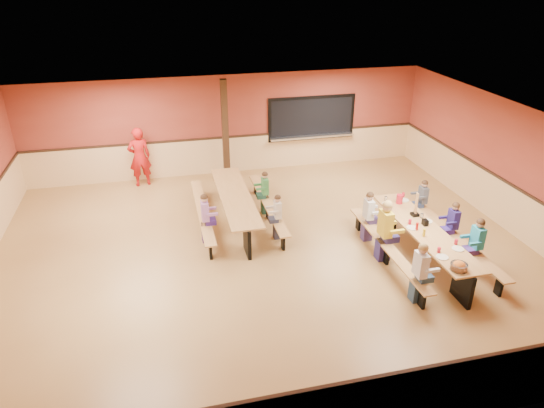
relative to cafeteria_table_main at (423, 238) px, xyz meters
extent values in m
plane|color=olive|center=(-3.27, 0.99, -0.53)|extent=(12.00, 12.00, 0.00)
cube|color=brown|center=(-3.27, 5.99, 0.97)|extent=(12.00, 0.04, 3.00)
cube|color=brown|center=(-3.27, -4.01, 0.97)|extent=(12.00, 0.04, 3.00)
cube|color=brown|center=(2.73, 0.99, 0.97)|extent=(0.04, 10.00, 3.00)
cube|color=white|center=(-3.27, 0.99, 2.47)|extent=(12.00, 10.00, 0.04)
cube|color=black|center=(-0.67, 5.96, 1.02)|extent=(2.60, 0.06, 1.20)
cube|color=silver|center=(-0.67, 5.87, 0.45)|extent=(2.70, 0.28, 0.06)
cube|color=#321E10|center=(-3.47, 5.39, 0.97)|extent=(0.18, 0.18, 3.00)
cube|color=#B68148|center=(0.00, 0.00, 0.19)|extent=(0.75, 3.60, 0.04)
cube|color=black|center=(0.00, -1.55, -0.18)|extent=(0.08, 0.60, 0.70)
cube|color=black|center=(0.00, 1.55, -0.18)|extent=(0.08, 0.60, 0.70)
cube|color=#B68148|center=(-0.83, 0.00, -0.09)|extent=(0.26, 3.60, 0.04)
cube|color=black|center=(-0.83, 0.00, -0.32)|extent=(0.06, 0.18, 0.41)
cube|color=#B68148|center=(0.82, 0.00, -0.09)|extent=(0.26, 3.60, 0.04)
cube|color=black|center=(0.82, 0.00, -0.32)|extent=(0.06, 0.18, 0.41)
cube|color=#B68148|center=(-3.67, 2.64, 0.19)|extent=(0.75, 3.60, 0.04)
cube|color=black|center=(-3.67, 1.09, -0.18)|extent=(0.08, 0.60, 0.70)
cube|color=black|center=(-3.67, 4.19, -0.18)|extent=(0.08, 0.60, 0.70)
cube|color=#B68148|center=(-4.50, 2.64, -0.09)|extent=(0.26, 3.60, 0.04)
cube|color=black|center=(-4.50, 2.64, -0.32)|extent=(0.06, 0.18, 0.41)
cube|color=#B68148|center=(-2.85, 2.64, -0.09)|extent=(0.26, 3.60, 0.04)
cube|color=black|center=(-2.85, 2.64, -0.32)|extent=(0.06, 0.18, 0.41)
imported|color=#B61414|center=(-5.96, 5.54, 0.35)|extent=(0.71, 0.54, 1.75)
cylinder|color=red|center=(0.05, 1.28, 0.32)|extent=(0.16, 0.16, 0.22)
cube|color=black|center=(0.10, 0.16, 0.28)|extent=(0.10, 0.14, 0.13)
cylinder|color=yellow|center=(-0.17, -0.27, 0.30)|extent=(0.06, 0.06, 0.17)
cylinder|color=#B2140F|center=(-0.18, 0.00, 0.30)|extent=(0.06, 0.06, 0.17)
cube|color=black|center=(0.10, 0.61, 0.24)|extent=(0.16, 0.16, 0.06)
cube|color=#B68148|center=(0.10, 0.61, 0.52)|extent=(0.02, 0.09, 0.50)
camera|label=1|loc=(-5.29, -8.07, 5.29)|focal=32.00mm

